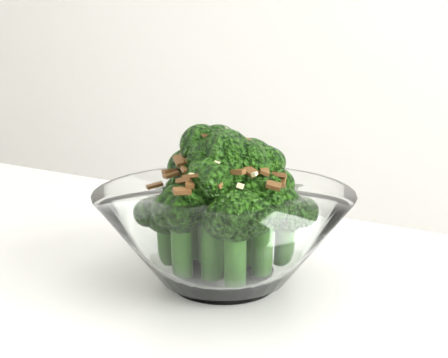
% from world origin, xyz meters
% --- Properties ---
extents(broccoli_dish, '(0.21, 0.21, 0.13)m').
position_xyz_m(broccoli_dish, '(0.06, 0.20, 0.80)').
color(broccoli_dish, white).
rests_on(broccoli_dish, table).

